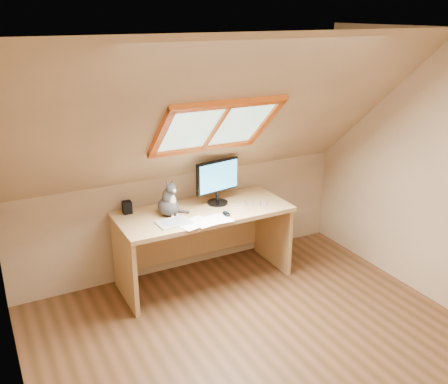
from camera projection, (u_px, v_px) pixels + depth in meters
ground at (278, 362)px, 3.80m from camera, size 3.50×3.50×0.00m
room_shell at (294, 189)px, 3.23m from camera, size 3.52×3.52×2.41m
desk at (201, 229)px, 4.84m from camera, size 1.65×0.72×0.75m
monitor at (218, 179)px, 4.77m from camera, size 0.47×0.20×0.44m
cat at (169, 202)px, 4.55m from camera, size 0.25×0.27×0.35m
desk_speaker at (127, 207)px, 4.61m from camera, size 0.08×0.08×0.12m
graphics_tablet at (174, 222)px, 4.41m from camera, size 0.30×0.22×0.01m
mouse at (226, 214)px, 4.57m from camera, size 0.06×0.11×0.03m
papers at (204, 221)px, 4.44m from camera, size 0.35×0.30×0.01m
cables at (249, 206)px, 4.80m from camera, size 0.51×0.26×0.01m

